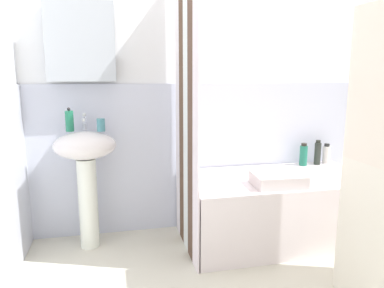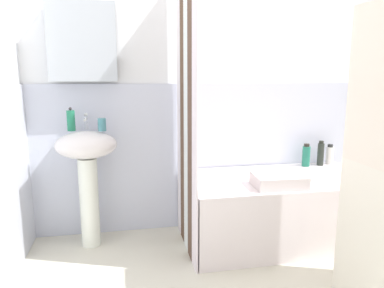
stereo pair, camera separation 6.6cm
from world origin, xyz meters
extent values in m
cube|color=white|center=(0.00, 1.27, 1.20)|extent=(3.60, 0.05, 2.40)
cube|color=silver|center=(0.00, 1.24, 0.60)|extent=(3.60, 0.02, 1.20)
cube|color=silver|center=(-1.09, 1.18, 1.50)|extent=(0.48, 0.12, 0.56)
cylinder|color=white|center=(-1.09, 1.03, 0.34)|extent=(0.14, 0.14, 0.67)
ellipsoid|color=white|center=(-1.09, 1.03, 0.77)|extent=(0.44, 0.34, 0.20)
cylinder|color=silver|center=(-1.09, 1.13, 0.90)|extent=(0.03, 0.03, 0.05)
cylinder|color=silver|center=(-1.09, 1.08, 0.95)|extent=(0.02, 0.10, 0.02)
sphere|color=silver|center=(-1.09, 1.13, 0.98)|extent=(0.03, 0.03, 0.03)
cylinder|color=#227856|center=(-1.19, 1.07, 0.94)|extent=(0.06, 0.06, 0.15)
sphere|color=#2C282C|center=(-1.19, 1.07, 1.03)|extent=(0.02, 0.02, 0.02)
cylinder|color=teal|center=(-0.98, 1.02, 0.92)|extent=(0.06, 0.06, 0.09)
cube|color=white|center=(0.33, 0.84, 0.25)|extent=(1.41, 0.75, 0.50)
cube|color=white|center=(-0.39, 0.54, 1.00)|extent=(0.01, 0.15, 2.00)
cube|color=brown|center=(-0.39, 0.69, 1.00)|extent=(0.01, 0.15, 2.00)
cube|color=white|center=(-0.39, 0.84, 1.00)|extent=(0.01, 0.15, 2.00)
cube|color=brown|center=(-0.39, 0.99, 1.00)|extent=(0.01, 0.15, 2.00)
cube|color=white|center=(-0.39, 1.14, 1.00)|extent=(0.01, 0.15, 2.00)
cylinder|color=white|center=(0.93, 1.15, 0.58)|extent=(0.06, 0.06, 0.15)
cylinder|color=#222524|center=(0.93, 1.15, 0.66)|extent=(0.04, 0.04, 0.02)
cylinder|color=#2B312B|center=(0.83, 1.13, 0.60)|extent=(0.05, 0.05, 0.19)
cylinder|color=#242820|center=(0.83, 1.13, 0.70)|extent=(0.04, 0.04, 0.02)
cylinder|color=#21745B|center=(0.69, 1.12, 0.59)|extent=(0.07, 0.07, 0.17)
cylinder|color=#2B2721|center=(0.69, 1.12, 0.68)|extent=(0.05, 0.05, 0.02)
cube|color=silver|center=(0.22, 0.63, 0.55)|extent=(0.36, 0.28, 0.09)
camera|label=1|loc=(-0.91, -1.62, 1.27)|focal=33.95mm
camera|label=2|loc=(-0.84, -1.63, 1.27)|focal=33.95mm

